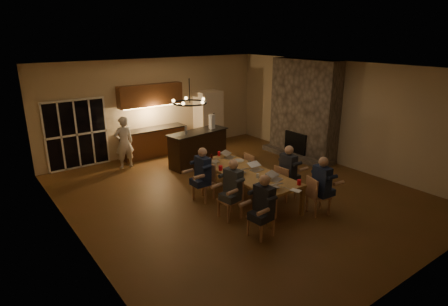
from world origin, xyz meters
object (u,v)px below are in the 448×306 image
person_right_near (321,186)px  plate_near (275,175)px  mug_back (215,164)px  laptop_c (238,169)px  plate_far (239,160)px  dining_table (246,186)px  laptop_d (257,166)px  chair_left_far (204,183)px  refrigerator (208,118)px  mug_mid (235,163)px  can_cola (212,156)px  chandelier (190,103)px  laptop_b (276,175)px  chair_right_far (255,169)px  person_left_mid (233,189)px  chair_left_near (261,216)px  bar_blender (212,122)px  bar_island (198,148)px  person_left_far (203,175)px  laptop_f (230,154)px  chair_right_mid (286,182)px  mug_front (258,176)px  person_right_mid (288,172)px  standing_person (124,143)px  redcup_mid (221,168)px  can_silver (266,176)px  chair_left_mid (230,200)px  redcup_near (299,182)px  redcup_far (219,154)px  laptop_a (271,183)px  laptop_e (213,158)px  plate_left (260,184)px  person_left_near (264,207)px  bar_bottle (186,130)px

person_right_near → plate_near: person_right_near is taller
person_right_near → mug_back: size_ratio=13.80×
laptop_c → plate_far: 0.92m
dining_table → laptop_d: (0.27, -0.07, 0.49)m
chair_left_far → laptop_c: (0.62, -0.60, 0.42)m
refrigerator → mug_mid: refrigerator is taller
chair_left_far → can_cola: 1.07m
chandelier → laptop_b: size_ratio=1.99×
chair_right_far → person_left_mid: person_left_mid is taller
chair_left_near → laptop_b: bearing=117.9°
laptop_b → bar_blender: (0.82, 3.78, 0.45)m
mug_mid → chair_left_far: bearing=174.3°
refrigerator → can_cola: refrigerator is taller
bar_island → person_left_far: (-1.37, -2.36, 0.15)m
laptop_f → plate_near: laptop_f is taller
chair_right_mid → laptop_c: (-1.04, 0.59, 0.42)m
laptop_d → mug_front: bearing=-127.4°
person_right_mid → standing_person: 5.13m
dining_table → mug_mid: size_ratio=29.10×
redcup_mid → can_silver: 1.20m
bar_blender → plate_near: bearing=-105.9°
chair_left_mid → bar_blender: bearing=151.3°
person_right_mid → mug_front: bearing=87.2°
chair_left_near → chair_left_mid: 1.01m
person_right_near → laptop_b: size_ratio=4.31×
redcup_near → redcup_mid: size_ratio=1.00×
person_left_far → chair_right_mid: bearing=55.0°
redcup_far → laptop_a: bearing=-99.1°
mug_mid → person_right_near: bearing=-69.1°
laptop_e → can_cola: (0.13, 0.25, -0.05)m
standing_person → plate_left: 4.99m
laptop_d → redcup_mid: size_ratio=2.67×
chair_right_far → person_left_near: bearing=146.1°
plate_left → plate_far: bearing=67.7°
mug_back → mug_mid: bearing=-28.6°
can_silver → bar_bottle: bearing=90.7°
chair_left_far → laptop_a: (0.63, -1.74, 0.42)m
refrigerator → laptop_a: 6.08m
laptop_c → mug_front: size_ratio=3.20×
redcup_mid → can_cola: same height
person_right_near → redcup_mid: 2.45m
chair_left_mid → chair_right_mid: bearing=89.3°
plate_far → dining_table: bearing=-116.0°
laptop_a → mug_mid: 1.68m
laptop_f → can_silver: 1.73m
plate_far → plate_near: bearing=-89.2°
chandelier → redcup_mid: bearing=36.2°
bar_island → plate_left: bar_island is taller
person_left_near → bar_blender: (1.93, 4.58, 0.62)m
bar_blender → chair_left_mid: bearing=-124.7°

